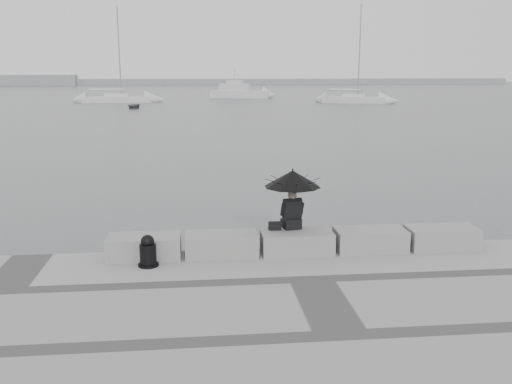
{
  "coord_description": "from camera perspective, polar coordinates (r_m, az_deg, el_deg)",
  "views": [
    {
      "loc": [
        -2.19,
        -12.6,
        4.59
      ],
      "look_at": [
        -0.57,
        3.0,
        1.18
      ],
      "focal_mm": 40.0,
      "sensor_mm": 36.0,
      "label": 1
    }
  ],
  "objects": [
    {
      "name": "ground",
      "position": [
        13.59,
        3.72,
        -7.49
      ],
      "size": [
        360.0,
        360.0,
        0.0
      ],
      "primitive_type": "plane",
      "color": "#484A4D",
      "rests_on": "ground"
    },
    {
      "name": "stone_block_far_left",
      "position": [
        12.8,
        -11.13,
        -5.41
      ],
      "size": [
        1.6,
        0.8,
        0.5
      ],
      "primitive_type": "cube",
      "color": "gray",
      "rests_on": "promenade"
    },
    {
      "name": "sailboat_right",
      "position": [
        78.88,
        9.76,
        9.14
      ],
      "size": [
        8.52,
        5.64,
        12.9
      ],
      "rotation": [
        0.0,
        0.0,
        -0.43
      ],
      "color": "silver",
      "rests_on": "ground"
    },
    {
      "name": "stone_block_far_right",
      "position": [
        13.92,
        18.06,
        -4.36
      ],
      "size": [
        1.6,
        0.8,
        0.5
      ],
      "primitive_type": "cube",
      "color": "gray",
      "rests_on": "promenade"
    },
    {
      "name": "stone_block_centre",
      "position": [
        12.93,
        4.1,
        -5.03
      ],
      "size": [
        1.6,
        0.8,
        0.5
      ],
      "primitive_type": "cube",
      "color": "gray",
      "rests_on": "promenade"
    },
    {
      "name": "seated_person",
      "position": [
        12.86,
        3.68,
        0.76
      ],
      "size": [
        1.29,
        1.29,
        1.39
      ],
      "rotation": [
        0.0,
        0.0,
        0.2
      ],
      "color": "black",
      "rests_on": "stone_block_centre"
    },
    {
      "name": "dinghy",
      "position": [
        69.08,
        -12.13,
        8.42
      ],
      "size": [
        3.25,
        1.57,
        0.53
      ],
      "primitive_type": "imported",
      "rotation": [
        0.0,
        0.0,
        -0.08
      ],
      "color": "slate",
      "rests_on": "ground"
    },
    {
      "name": "motor_cruiser",
      "position": [
        91.06,
        -1.55,
        9.95
      ],
      "size": [
        9.68,
        5.72,
        4.5
      ],
      "rotation": [
        0.0,
        0.0,
        -0.34
      ],
      "color": "silver",
      "rests_on": "ground"
    },
    {
      "name": "stone_block_left",
      "position": [
        12.76,
        -3.47,
        -5.26
      ],
      "size": [
        1.6,
        0.8,
        0.5
      ],
      "primitive_type": "cube",
      "color": "gray",
      "rests_on": "promenade"
    },
    {
      "name": "sailboat_left",
      "position": [
        81.42,
        -13.71,
        9.06
      ],
      "size": [
        9.15,
        2.56,
        12.9
      ],
      "rotation": [
        0.0,
        0.0,
        0.02
      ],
      "color": "silver",
      "rests_on": "ground"
    },
    {
      "name": "bag",
      "position": [
        12.94,
        1.89,
        -3.41
      ],
      "size": [
        0.28,
        0.16,
        0.18
      ],
      "primitive_type": "cube",
      "color": "black",
      "rests_on": "stone_block_centre"
    },
    {
      "name": "distant_landmass",
      "position": [
        167.26,
        -8.11,
        10.89
      ],
      "size": [
        180.0,
        8.0,
        2.8
      ],
      "color": "gray",
      "rests_on": "ground"
    },
    {
      "name": "mooring_bollard",
      "position": [
        12.24,
        -10.75,
        -6.02
      ],
      "size": [
        0.44,
        0.44,
        0.69
      ],
      "color": "black",
      "rests_on": "promenade"
    },
    {
      "name": "stone_block_right",
      "position": [
        13.33,
        11.34,
        -4.72
      ],
      "size": [
        1.6,
        0.8,
        0.5
      ],
      "primitive_type": "cube",
      "color": "gray",
      "rests_on": "promenade"
    }
  ]
}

